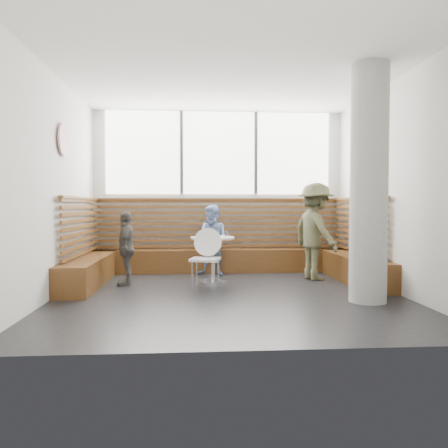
{
  "coord_description": "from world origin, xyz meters",
  "views": [
    {
      "loc": [
        -0.52,
        -6.35,
        1.3
      ],
      "look_at": [
        0.0,
        1.0,
        1.0
      ],
      "focal_mm": 35.0,
      "sensor_mm": 36.0,
      "label": 1
    }
  ],
  "objects": [
    {
      "name": "child_left",
      "position": [
        -1.63,
        0.93,
        0.61
      ],
      "size": [
        0.37,
        0.74,
        1.22
      ],
      "primitive_type": "imported",
      "rotation": [
        0.0,
        0.0,
        -1.47
      ],
      "color": "#4E4A46",
      "rests_on": "ground"
    },
    {
      "name": "cafe_table",
      "position": [
        -0.19,
        1.07,
        0.56
      ],
      "size": [
        0.75,
        0.75,
        0.78
      ],
      "color": "silver",
      "rests_on": "ground"
    },
    {
      "name": "glass_right",
      "position": [
        0.05,
        1.05,
        0.83
      ],
      "size": [
        0.07,
        0.07,
        0.1
      ],
      "primitive_type": "cylinder",
      "color": "white",
      "rests_on": "cafe_table"
    },
    {
      "name": "glass_mid",
      "position": [
        -0.18,
        1.02,
        0.83
      ],
      "size": [
        0.07,
        0.07,
        0.12
      ],
      "primitive_type": "cylinder",
      "color": "white",
      "rests_on": "cafe_table"
    },
    {
      "name": "menu_card",
      "position": [
        -0.13,
        0.88,
        0.78
      ],
      "size": [
        0.24,
        0.2,
        0.0
      ],
      "primitive_type": "cube",
      "rotation": [
        0.0,
        0.0,
        0.32
      ],
      "color": "#A5C64C",
      "rests_on": "cafe_table"
    },
    {
      "name": "plate_far",
      "position": [
        -0.07,
        1.23,
        0.78
      ],
      "size": [
        0.18,
        0.18,
        0.01
      ],
      "primitive_type": "cylinder",
      "color": "white",
      "rests_on": "cafe_table"
    },
    {
      "name": "wall_art",
      "position": [
        -2.46,
        0.4,
        2.3
      ],
      "size": [
        0.03,
        0.5,
        0.5
      ],
      "primitive_type": "cylinder",
      "rotation": [
        0.0,
        1.57,
        0.0
      ],
      "color": "white",
      "rests_on": "room"
    },
    {
      "name": "child_back",
      "position": [
        -0.13,
        1.85,
        0.66
      ],
      "size": [
        0.77,
        0.68,
        1.32
      ],
      "primitive_type": "imported",
      "rotation": [
        0.0,
        0.0,
        -0.33
      ],
      "color": "#7590CB",
      "rests_on": "ground"
    },
    {
      "name": "adult_man",
      "position": [
        1.64,
        1.22,
        0.85
      ],
      "size": [
        0.96,
        1.25,
        1.71
      ],
      "primitive_type": "imported",
      "rotation": [
        0.0,
        0.0,
        1.9
      ],
      "color": "#4E4F35",
      "rests_on": "ground"
    },
    {
      "name": "room",
      "position": [
        0.0,
        0.0,
        1.6
      ],
      "size": [
        5.0,
        5.0,
        3.2
      ],
      "color": "silver",
      "rests_on": "ground"
    },
    {
      "name": "plate_near",
      "position": [
        -0.26,
        1.18,
        0.78
      ],
      "size": [
        0.2,
        0.2,
        0.01
      ],
      "primitive_type": "cylinder",
      "color": "white",
      "rests_on": "cafe_table"
    },
    {
      "name": "concrete_column",
      "position": [
        1.85,
        -0.6,
        1.6
      ],
      "size": [
        0.5,
        0.5,
        3.2
      ],
      "primitive_type": "cylinder",
      "color": "gray",
      "rests_on": "ground"
    },
    {
      "name": "booth",
      "position": [
        0.0,
        1.77,
        0.41
      ],
      "size": [
        5.0,
        2.5,
        1.44
      ],
      "color": "#4A2C12",
      "rests_on": "ground"
    },
    {
      "name": "glass_left",
      "position": [
        -0.39,
        0.96,
        0.83
      ],
      "size": [
        0.07,
        0.07,
        0.1
      ],
      "primitive_type": "cylinder",
      "color": "white",
      "rests_on": "cafe_table"
    },
    {
      "name": "cafe_chair",
      "position": [
        -0.33,
        0.55,
        0.56
      ],
      "size": [
        0.46,
        0.45,
        0.95
      ],
      "rotation": [
        0.0,
        0.0,
        -0.24
      ],
      "color": "white",
      "rests_on": "ground"
    }
  ]
}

